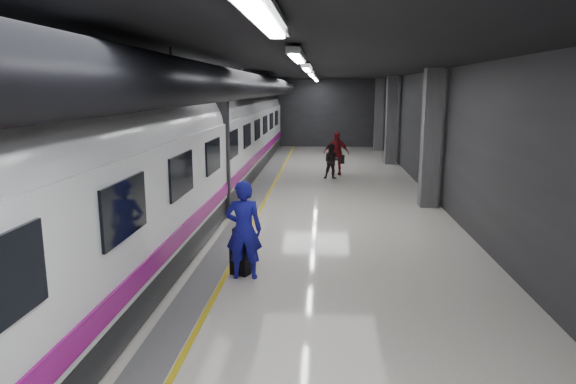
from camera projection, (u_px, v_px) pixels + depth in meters
name	position (u px, v px, depth m)	size (l,w,h in m)	color
ground	(287.00, 219.00, 15.50)	(40.00, 40.00, 0.00)	silver
platform_hall	(280.00, 99.00, 15.76)	(10.02, 40.02, 4.51)	black
train	(179.00, 150.00, 15.31)	(3.05, 38.00, 4.05)	black
traveler_main	(244.00, 230.00, 10.45)	(0.75, 0.49, 2.05)	#1C17B2
suitcase_main	(240.00, 260.00, 10.77)	(0.39, 0.24, 0.63)	black
shoulder_bag	(239.00, 237.00, 10.70)	(0.28, 0.15, 0.37)	black
traveler_far_a	(332.00, 162.00, 22.22)	(0.74, 0.58, 1.53)	black
traveler_far_b	(336.00, 153.00, 23.37)	(1.15, 0.48, 1.96)	maroon
suitcase_far	(341.00, 159.00, 26.98)	(0.31, 0.20, 0.45)	black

